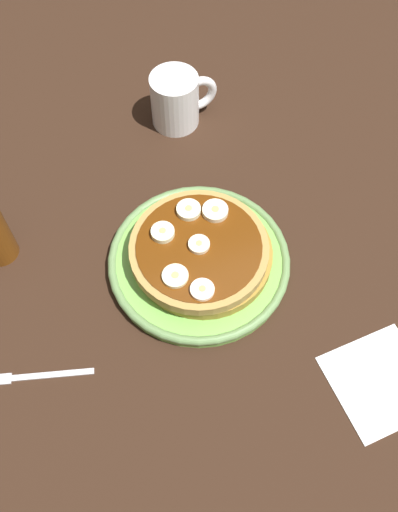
{
  "coord_description": "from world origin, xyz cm",
  "views": [
    {
      "loc": [
        -13.68,
        -33.24,
        63.25
      ],
      "look_at": [
        0.0,
        0.0,
        2.32
      ],
      "focal_mm": 39.55,
      "sensor_mm": 36.0,
      "label": 1
    }
  ],
  "objects_px": {
    "fork": "(30,376)",
    "banana_slice_4": "(202,290)",
    "napkin": "(381,382)",
    "pancake_stack": "(201,250)",
    "coffee_mug": "(177,99)",
    "banana_slice_5": "(163,233)",
    "banana_slice_2": "(215,211)",
    "banana_slice_0": "(199,244)",
    "banana_slice_3": "(189,210)",
    "banana_slice_1": "(175,276)",
    "plate": "(199,261)"
  },
  "relations": [
    {
      "from": "banana_slice_5",
      "to": "plate",
      "type": "bearing_deg",
      "value": -42.97
    },
    {
      "from": "banana_slice_4",
      "to": "napkin",
      "type": "relative_size",
      "value": 0.26
    },
    {
      "from": "banana_slice_4",
      "to": "banana_slice_2",
      "type": "bearing_deg",
      "value": 59.13
    },
    {
      "from": "plate",
      "to": "coffee_mug",
      "type": "bearing_deg",
      "value": 74.83
    },
    {
      "from": "banana_slice_0",
      "to": "banana_slice_3",
      "type": "relative_size",
      "value": 0.86
    },
    {
      "from": "banana_slice_1",
      "to": "fork",
      "type": "distance_m",
      "value": 0.2
    },
    {
      "from": "banana_slice_4",
      "to": "fork",
      "type": "height_order",
      "value": "banana_slice_4"
    },
    {
      "from": "pancake_stack",
      "to": "banana_slice_1",
      "type": "bearing_deg",
      "value": -145.67
    },
    {
      "from": "pancake_stack",
      "to": "coffee_mug",
      "type": "relative_size",
      "value": 1.74
    },
    {
      "from": "banana_slice_4",
      "to": "coffee_mug",
      "type": "bearing_deg",
      "value": 74.12
    },
    {
      "from": "plate",
      "to": "banana_slice_0",
      "type": "height_order",
      "value": "banana_slice_0"
    },
    {
      "from": "banana_slice_5",
      "to": "banana_slice_2",
      "type": "bearing_deg",
      "value": 4.24
    },
    {
      "from": "plate",
      "to": "banana_slice_1",
      "type": "bearing_deg",
      "value": -145.22
    },
    {
      "from": "napkin",
      "to": "fork",
      "type": "bearing_deg",
      "value": 156.81
    },
    {
      "from": "pancake_stack",
      "to": "banana_slice_4",
      "type": "relative_size",
      "value": 6.15
    },
    {
      "from": "banana_slice_0",
      "to": "pancake_stack",
      "type": "bearing_deg",
      "value": 16.63
    },
    {
      "from": "plate",
      "to": "pancake_stack",
      "type": "relative_size",
      "value": 1.32
    },
    {
      "from": "banana_slice_3",
      "to": "coffee_mug",
      "type": "relative_size",
      "value": 0.31
    },
    {
      "from": "coffee_mug",
      "to": "fork",
      "type": "distance_m",
      "value": 0.44
    },
    {
      "from": "pancake_stack",
      "to": "coffee_mug",
      "type": "distance_m",
      "value": 0.25
    },
    {
      "from": "banana_slice_1",
      "to": "banana_slice_4",
      "type": "bearing_deg",
      "value": -51.96
    },
    {
      "from": "banana_slice_2",
      "to": "banana_slice_3",
      "type": "relative_size",
      "value": 1.06
    },
    {
      "from": "banana_slice_4",
      "to": "banana_slice_0",
      "type": "bearing_deg",
      "value": 70.71
    },
    {
      "from": "pancake_stack",
      "to": "banana_slice_4",
      "type": "bearing_deg",
      "value": -111.69
    },
    {
      "from": "banana_slice_1",
      "to": "banana_slice_4",
      "type": "relative_size",
      "value": 1.1
    },
    {
      "from": "pancake_stack",
      "to": "napkin",
      "type": "distance_m",
      "value": 0.26
    },
    {
      "from": "banana_slice_1",
      "to": "banana_slice_2",
      "type": "height_order",
      "value": "banana_slice_2"
    },
    {
      "from": "banana_slice_2",
      "to": "pancake_stack",
      "type": "bearing_deg",
      "value": -133.26
    },
    {
      "from": "pancake_stack",
      "to": "banana_slice_0",
      "type": "bearing_deg",
      "value": -163.37
    },
    {
      "from": "pancake_stack",
      "to": "fork",
      "type": "height_order",
      "value": "pancake_stack"
    },
    {
      "from": "pancake_stack",
      "to": "napkin",
      "type": "relative_size",
      "value": 1.6
    },
    {
      "from": "banana_slice_3",
      "to": "napkin",
      "type": "xyz_separation_m",
      "value": [
        0.13,
        -0.27,
        -0.05
      ]
    },
    {
      "from": "banana_slice_5",
      "to": "coffee_mug",
      "type": "bearing_deg",
      "value": 64.64
    },
    {
      "from": "plate",
      "to": "banana_slice_0",
      "type": "xyz_separation_m",
      "value": [
        0.0,
        0.0,
        0.04
      ]
    },
    {
      "from": "napkin",
      "to": "fork",
      "type": "xyz_separation_m",
      "value": [
        -0.37,
        0.16,
        0.0
      ]
    },
    {
      "from": "banana_slice_0",
      "to": "banana_slice_1",
      "type": "relative_size",
      "value": 0.84
    },
    {
      "from": "plate",
      "to": "banana_slice_5",
      "type": "height_order",
      "value": "banana_slice_5"
    },
    {
      "from": "banana_slice_4",
      "to": "fork",
      "type": "xyz_separation_m",
      "value": [
        -0.22,
        -0.01,
        -0.05
      ]
    },
    {
      "from": "banana_slice_1",
      "to": "fork",
      "type": "relative_size",
      "value": 0.25
    },
    {
      "from": "banana_slice_4",
      "to": "coffee_mug",
      "type": "xyz_separation_m",
      "value": [
        0.09,
        0.31,
        -0.01
      ]
    },
    {
      "from": "fork",
      "to": "banana_slice_4",
      "type": "bearing_deg",
      "value": 1.44
    },
    {
      "from": "banana_slice_1",
      "to": "napkin",
      "type": "bearing_deg",
      "value": -47.58
    },
    {
      "from": "pancake_stack",
      "to": "banana_slice_5",
      "type": "distance_m",
      "value": 0.05
    },
    {
      "from": "plate",
      "to": "napkin",
      "type": "relative_size",
      "value": 2.11
    },
    {
      "from": "banana_slice_1",
      "to": "fork",
      "type": "xyz_separation_m",
      "value": [
        -0.19,
        -0.03,
        -0.05
      ]
    },
    {
      "from": "banana_slice_0",
      "to": "plate",
      "type": "bearing_deg",
      "value": -125.45
    },
    {
      "from": "banana_slice_4",
      "to": "fork",
      "type": "relative_size",
      "value": 0.23
    },
    {
      "from": "banana_slice_1",
      "to": "banana_slice_3",
      "type": "height_order",
      "value": "banana_slice_3"
    },
    {
      "from": "banana_slice_2",
      "to": "banana_slice_1",
      "type": "bearing_deg",
      "value": -139.93
    },
    {
      "from": "pancake_stack",
      "to": "banana_slice_2",
      "type": "bearing_deg",
      "value": 46.74
    }
  ]
}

